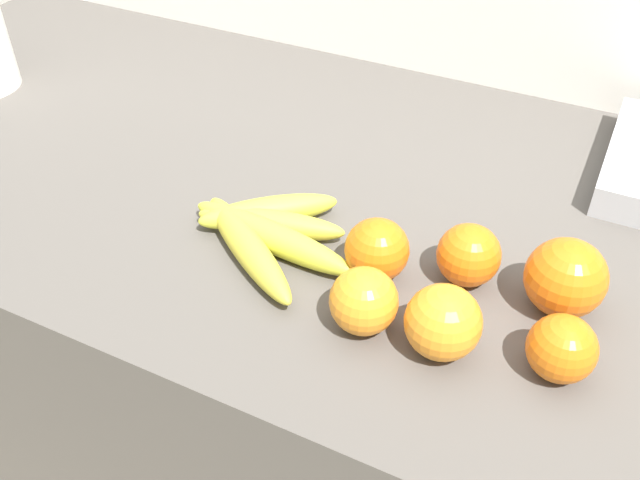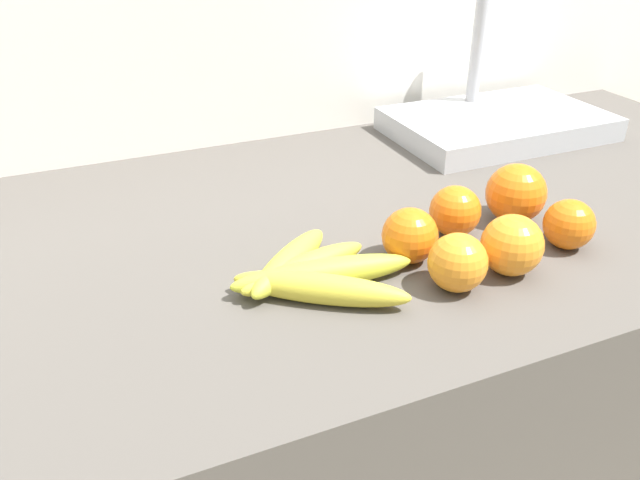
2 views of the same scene
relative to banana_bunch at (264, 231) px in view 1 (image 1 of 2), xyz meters
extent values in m
cube|color=#514C47|center=(0.05, 0.14, -0.49)|extent=(1.76, 0.71, 0.94)
cube|color=silver|center=(0.05, 0.52, -0.31)|extent=(2.16, 0.06, 1.30)
ellipsoid|color=gold|center=(0.00, -0.03, 0.00)|extent=(0.19, 0.15, 0.04)
ellipsoid|color=gold|center=(0.01, -0.01, 0.00)|extent=(0.22, 0.06, 0.04)
ellipsoid|color=gold|center=(0.00, 0.02, 0.00)|extent=(0.18, 0.08, 0.03)
ellipsoid|color=gold|center=(-0.01, 0.03, 0.00)|extent=(0.15, 0.14, 0.04)
sphere|color=orange|center=(0.23, -0.07, 0.02)|extent=(0.07, 0.07, 0.07)
sphere|color=orange|center=(0.33, 0.04, 0.02)|extent=(0.08, 0.08, 0.08)
sphere|color=orange|center=(0.14, 0.01, 0.02)|extent=(0.07, 0.07, 0.07)
sphere|color=orange|center=(0.15, -0.07, 0.02)|extent=(0.07, 0.07, 0.07)
sphere|color=orange|center=(0.23, 0.04, 0.02)|extent=(0.07, 0.07, 0.07)
sphere|color=orange|center=(0.34, -0.04, 0.02)|extent=(0.07, 0.07, 0.07)
camera|label=1|loc=(0.33, -0.53, 0.50)|focal=39.09mm
camera|label=2|loc=(-0.24, -0.58, 0.40)|focal=35.78mm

